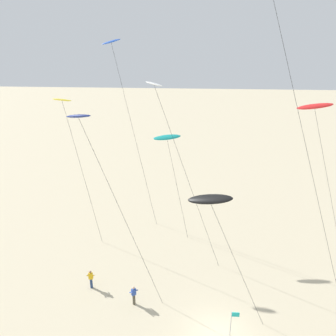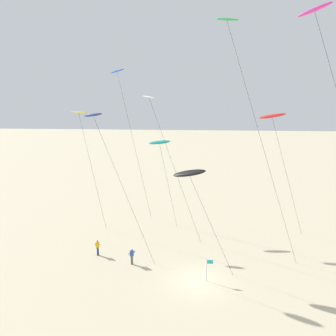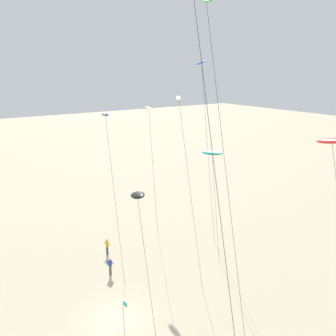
% 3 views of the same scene
% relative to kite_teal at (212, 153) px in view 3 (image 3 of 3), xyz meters
% --- Properties ---
extents(ground_plane, '(260.00, 260.00, 0.00)m').
position_rel_kite_teal_xyz_m(ground_plane, '(4.77, -13.32, -10.59)').
color(ground_plane, beige).
extents(kite_teal, '(3.63, 1.19, 11.04)m').
position_rel_kite_teal_xyz_m(kite_teal, '(0.00, 0.00, 0.00)').
color(kite_teal, teal).
rests_on(kite_teal, ground).
extents(kite_yellow, '(4.02, 1.22, 14.52)m').
position_rel_kite_teal_xyz_m(kite_yellow, '(-9.42, -1.42, 3.37)').
color(kite_yellow, yellow).
rests_on(kite_yellow, ground).
extents(kite_red, '(5.72, 1.91, 14.51)m').
position_rel_kite_teal_xyz_m(kite_red, '(13.21, -0.64, 3.30)').
color(kite_red, red).
rests_on(kite_red, ground).
extents(kite_green, '(8.72, 2.91, 23.47)m').
position_rel_kite_teal_xyz_m(kite_green, '(7.24, -7.14, 12.05)').
color(kite_green, green).
rests_on(kite_green, ground).
extents(kite_black, '(5.89, 2.16, 10.06)m').
position_rel_kite_teal_xyz_m(kite_black, '(3.84, -10.82, -1.23)').
color(kite_black, black).
rests_on(kite_black, ground).
extents(kite_navy, '(7.25, 2.54, 14.81)m').
position_rel_kite_teal_xyz_m(kite_navy, '(-5.44, -8.78, 3.70)').
color(kite_navy, navy).
rests_on(kite_navy, ground).
extents(kite_blue, '(5.35, 1.55, 19.69)m').
position_rel_kite_teal_xyz_m(kite_blue, '(-5.63, 3.10, 8.25)').
color(kite_blue, blue).
rests_on(kite_blue, ground).
extents(kite_white, '(6.87, 2.40, 16.34)m').
position_rel_kite_teal_xyz_m(kite_white, '(-0.55, -3.65, 4.96)').
color(kite_white, white).
rests_on(kite_white, ground).
extents(kite_flyer_nearest, '(0.55, 0.53, 1.67)m').
position_rel_kite_teal_xyz_m(kite_flyer_nearest, '(-5.58, -9.12, -9.70)').
color(kite_flyer_nearest, navy).
rests_on(kite_flyer_nearest, ground).
extents(kite_flyer_middle, '(0.73, 0.73, 1.67)m').
position_rel_kite_teal_xyz_m(kite_flyer_middle, '(-1.70, -10.72, -9.70)').
color(kite_flyer_middle, '#4C4738').
rests_on(kite_flyer_middle, ground).
extents(marker_flag, '(0.57, 0.05, 2.10)m').
position_rel_kite_teal_xyz_m(marker_flag, '(5.69, -13.23, -9.10)').
color(marker_flag, gray).
rests_on(marker_flag, ground).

